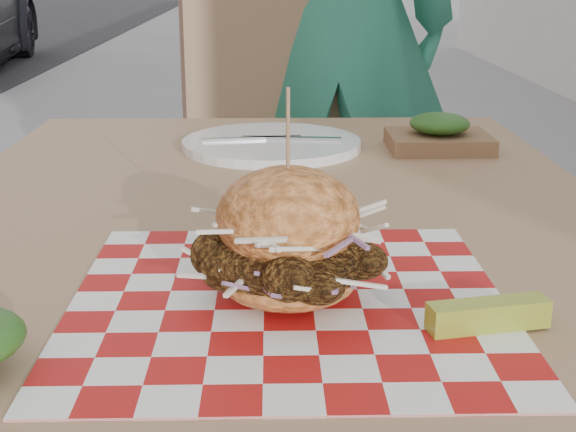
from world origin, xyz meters
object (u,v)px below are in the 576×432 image
object	(u,v)px
diner	(330,18)
patio_chair	(257,173)
patio_table	(273,286)
sandwich	(288,244)

from	to	relation	value
diner	patio_chair	xyz separation A→B (m)	(-0.18, -0.20, -0.34)
diner	patio_table	bearing A→B (deg)	82.80
diner	patio_chair	bearing A→B (deg)	48.60
patio_table	patio_chair	bearing A→B (deg)	91.95
patio_table	patio_chair	world-z (taller)	patio_chair
patio_table	patio_chair	size ratio (longest dim) A/B	1.26
patio_table	diner	bearing A→B (deg)	82.87
diner	patio_chair	world-z (taller)	diner
patio_chair	sandwich	world-z (taller)	patio_chair
diner	sandwich	world-z (taller)	diner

